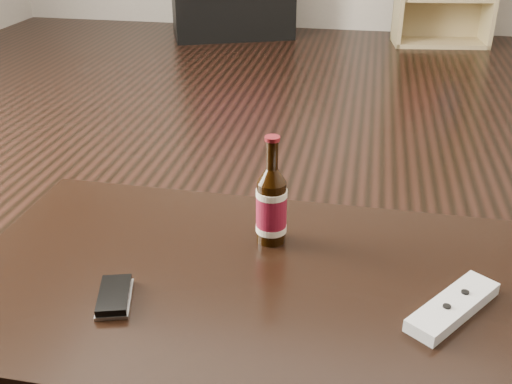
% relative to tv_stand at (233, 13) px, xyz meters
% --- Properties ---
extents(floor, '(5.00, 6.00, 0.01)m').
position_rel_tv_stand_xyz_m(floor, '(0.66, -2.61, -0.18)').
color(floor, black).
rests_on(floor, ground).
extents(tv_stand, '(0.95, 0.71, 0.34)m').
position_rel_tv_stand_xyz_m(tv_stand, '(0.00, 0.00, 0.00)').
color(tv_stand, black).
rests_on(tv_stand, floor).
extents(coffee_table, '(1.05, 0.62, 0.39)m').
position_rel_tv_stand_xyz_m(coffee_table, '(0.84, -3.53, 0.17)').
color(coffee_table, black).
rests_on(coffee_table, floor).
extents(beer_bottle, '(0.07, 0.07, 0.22)m').
position_rel_tv_stand_xyz_m(beer_bottle, '(0.85, -3.40, 0.30)').
color(beer_bottle, black).
rests_on(beer_bottle, coffee_table).
extents(phone, '(0.08, 0.12, 0.02)m').
position_rel_tv_stand_xyz_m(phone, '(0.63, -3.64, 0.23)').
color(phone, '#AAAAAC').
rests_on(phone, coffee_table).
extents(remote, '(0.16, 0.19, 0.02)m').
position_rel_tv_stand_xyz_m(remote, '(1.18, -3.57, 0.23)').
color(remote, silver).
rests_on(remote, coffee_table).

